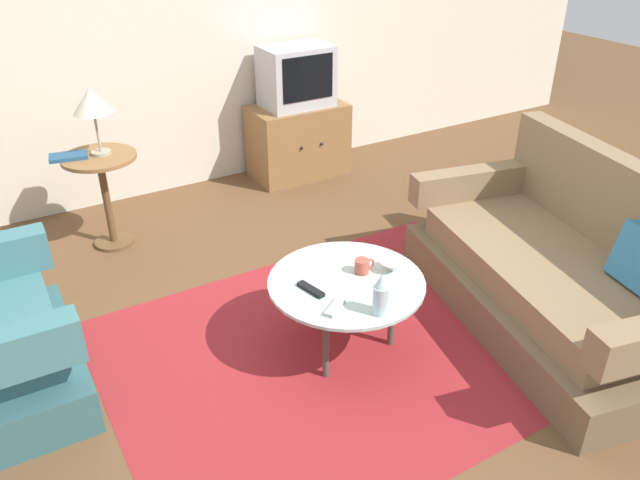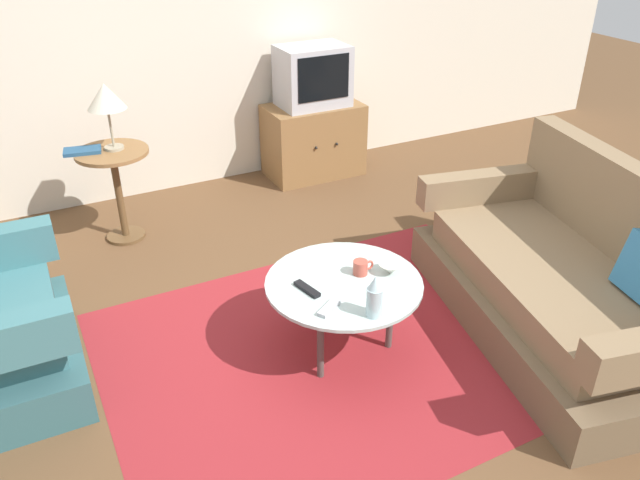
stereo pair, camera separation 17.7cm
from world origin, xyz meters
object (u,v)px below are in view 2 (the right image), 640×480
object	(u,v)px
tv_stand	(313,140)
book	(82,151)
bowl	(391,268)
tv_remote_silver	(329,308)
side_table	(116,177)
mug	(361,267)
television	(313,76)
tv_remote_dark	(307,289)
couch	(566,283)
coffee_table	(344,287)
table_lamp	(106,98)
vase	(375,297)

from	to	relation	value
tv_stand	book	xyz separation A→B (m)	(-1.88, -0.36, 0.37)
bowl	tv_remote_silver	world-z (taller)	bowl
side_table	mug	world-z (taller)	side_table
television	tv_remote_dark	distance (m)	2.49
couch	coffee_table	size ratio (longest dim) A/B	2.41
tv_stand	mug	world-z (taller)	tv_stand
table_lamp	book	distance (m)	0.39
bowl	table_lamp	bearing A→B (deg)	118.77
couch	vase	size ratio (longest dim) A/B	9.05
tv_stand	tv_remote_silver	world-z (taller)	tv_stand
couch	tv_stand	bearing A→B (deg)	17.61
side_table	tv_remote_dark	size ratio (longest dim) A/B	3.83
television	book	size ratio (longest dim) A/B	2.16
coffee_table	book	bearing A→B (deg)	117.48
vase	book	world-z (taller)	book
tv_stand	mug	bearing A→B (deg)	-110.47
mug	bowl	xyz separation A→B (m)	(0.14, -0.06, -0.01)
coffee_table	tv_stand	distance (m)	2.38
coffee_table	tv_remote_silver	world-z (taller)	tv_remote_silver
side_table	bowl	world-z (taller)	side_table
coffee_table	tv_stand	xyz separation A→B (m)	(0.92, 2.19, -0.09)
book	coffee_table	bearing A→B (deg)	-52.23
tv_stand	couch	bearing A→B (deg)	-84.50
coffee_table	mug	world-z (taller)	mug
tv_stand	table_lamp	distance (m)	1.86
table_lamp	bowl	xyz separation A→B (m)	(1.01, -1.84, -0.54)
side_table	tv_stand	world-z (taller)	side_table
book	vase	bearing A→B (deg)	-56.10
tv_stand	bowl	distance (m)	2.33
tv_remote_silver	book	world-z (taller)	book
table_lamp	bowl	size ratio (longest dim) A/B	3.42
table_lamp	tv_remote_dark	xyz separation A→B (m)	(0.55, -1.79, -0.56)
tv_remote_dark	book	size ratio (longest dim) A/B	0.67
television	bowl	distance (m)	2.36
tv_remote_silver	tv_stand	bearing A→B (deg)	32.64
table_lamp	tv_remote_dark	world-z (taller)	table_lamp
television	bowl	xyz separation A→B (m)	(-0.67, -2.23, -0.39)
television	tv_remote_silver	xyz separation A→B (m)	(-1.10, -2.38, -0.41)
couch	table_lamp	xyz separation A→B (m)	(-1.93, 2.19, 0.71)
coffee_table	table_lamp	bearing A→B (deg)	112.75
tv_stand	tv_remote_dark	bearing A→B (deg)	-117.33
couch	vase	bearing A→B (deg)	98.35
book	bowl	bearing A→B (deg)	-46.88
bowl	side_table	bearing A→B (deg)	119.61
couch	book	xyz separation A→B (m)	(-2.13, 2.23, 0.37)
side_table	bowl	size ratio (longest dim) A/B	5.09
television	tv_remote_dark	size ratio (longest dim) A/B	3.22
couch	tv_stand	world-z (taller)	couch
mug	bowl	distance (m)	0.15
television	mug	size ratio (longest dim) A/B	4.73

